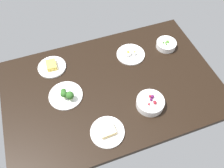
{
  "coord_description": "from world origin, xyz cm",
  "views": [
    {
      "loc": [
        -29.24,
        -81.93,
        130.61
      ],
      "look_at": [
        0.0,
        0.0,
        6.0
      ],
      "focal_mm": 36.79,
      "sensor_mm": 36.0,
      "label": 1
    }
  ],
  "objects_px": {
    "bowl_peas": "(166,44)",
    "plate_sandwich": "(107,132)",
    "plate_eggs": "(131,54)",
    "bowl_berries": "(150,103)",
    "plate_broccoli": "(66,95)",
    "plate_cheese": "(52,67)"
  },
  "relations": [
    {
      "from": "plate_broccoli",
      "to": "plate_cheese",
      "type": "height_order",
      "value": "plate_broccoli"
    },
    {
      "from": "plate_eggs",
      "to": "bowl_peas",
      "type": "xyz_separation_m",
      "value": [
        0.28,
        -0.01,
        0.02
      ]
    },
    {
      "from": "plate_cheese",
      "to": "plate_sandwich",
      "type": "distance_m",
      "value": 0.63
    },
    {
      "from": "bowl_peas",
      "to": "plate_sandwich",
      "type": "relative_size",
      "value": 0.74
    },
    {
      "from": "plate_broccoli",
      "to": "plate_sandwich",
      "type": "distance_m",
      "value": 0.36
    },
    {
      "from": "plate_eggs",
      "to": "plate_sandwich",
      "type": "xyz_separation_m",
      "value": [
        -0.36,
        -0.52,
        0.0
      ]
    },
    {
      "from": "plate_broccoli",
      "to": "bowl_berries",
      "type": "bearing_deg",
      "value": -26.32
    },
    {
      "from": "bowl_berries",
      "to": "plate_cheese",
      "type": "height_order",
      "value": "bowl_berries"
    },
    {
      "from": "plate_cheese",
      "to": "bowl_peas",
      "type": "bearing_deg",
      "value": -5.78
    },
    {
      "from": "bowl_berries",
      "to": "plate_sandwich",
      "type": "bearing_deg",
      "value": -164.86
    },
    {
      "from": "plate_cheese",
      "to": "bowl_berries",
      "type": "bearing_deg",
      "value": -44.28
    },
    {
      "from": "plate_broccoli",
      "to": "plate_sandwich",
      "type": "xyz_separation_m",
      "value": [
        0.17,
        -0.32,
        -0.01
      ]
    },
    {
      "from": "bowl_berries",
      "to": "plate_sandwich",
      "type": "xyz_separation_m",
      "value": [
        -0.31,
        -0.08,
        -0.02
      ]
    },
    {
      "from": "bowl_berries",
      "to": "plate_broccoli",
      "type": "bearing_deg",
      "value": 153.68
    },
    {
      "from": "plate_broccoli",
      "to": "plate_cheese",
      "type": "distance_m",
      "value": 0.27
    },
    {
      "from": "plate_eggs",
      "to": "plate_sandwich",
      "type": "bearing_deg",
      "value": -124.73
    },
    {
      "from": "plate_cheese",
      "to": "bowl_peas",
      "type": "distance_m",
      "value": 0.86
    },
    {
      "from": "plate_eggs",
      "to": "plate_sandwich",
      "type": "relative_size",
      "value": 1.03
    },
    {
      "from": "plate_cheese",
      "to": "bowl_peas",
      "type": "relative_size",
      "value": 1.31
    },
    {
      "from": "plate_sandwich",
      "to": "plate_broccoli",
      "type": "bearing_deg",
      "value": 117.73
    },
    {
      "from": "bowl_berries",
      "to": "bowl_peas",
      "type": "bearing_deg",
      "value": 51.95
    },
    {
      "from": "plate_eggs",
      "to": "bowl_peas",
      "type": "height_order",
      "value": "bowl_peas"
    }
  ]
}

